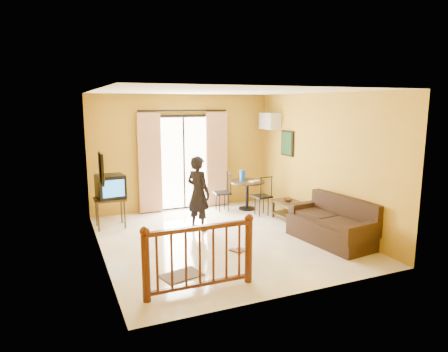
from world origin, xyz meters
name	(u,v)px	position (x,y,z in m)	size (l,w,h in m)	color
ground	(223,239)	(0.00, 0.00, 0.00)	(5.00, 5.00, 0.00)	beige
room_shell	(223,151)	(0.00, 0.00, 1.70)	(5.00, 5.00, 5.00)	white
balcony_door	(184,162)	(0.00, 2.43, 1.19)	(2.25, 0.14, 2.46)	black
tv_table	(110,202)	(-1.90, 1.61, 0.55)	(0.63, 0.53, 0.63)	black
television	(110,186)	(-1.87, 1.60, 0.88)	(0.60, 0.56, 0.49)	black
picture_left	(101,169)	(-2.22, -0.20, 1.55)	(0.05, 0.42, 0.52)	black
dining_table	(247,187)	(1.41, 1.78, 0.56)	(0.85, 0.85, 0.71)	black
water_jug	(242,176)	(1.31, 1.86, 0.84)	(0.14, 0.14, 0.27)	#1249AC
serving_tray	(255,181)	(1.56, 1.68, 0.72)	(0.28, 0.18, 0.02)	beige
dining_chairs	(241,213)	(1.13, 1.52, 0.00)	(1.15, 1.15, 0.95)	black
air_conditioner	(270,121)	(2.09, 1.95, 2.15)	(0.31, 0.60, 0.40)	silver
botanical_print	(287,143)	(2.22, 1.30, 1.65)	(0.05, 0.50, 0.60)	black
coffee_table	(291,209)	(1.85, 0.48, 0.28)	(0.53, 0.95, 0.42)	black
bowl	(287,200)	(1.85, 0.64, 0.45)	(0.21, 0.21, 0.06)	#55321D
sofa	(333,225)	(1.86, -0.98, 0.32)	(1.02, 1.87, 0.85)	black
standing_person	(198,193)	(-0.24, 0.73, 0.77)	(0.56, 0.37, 1.54)	black
stair_balustrade	(200,253)	(-1.15, -1.90, 0.56)	(1.63, 0.13, 1.04)	#471E0F
doormat	(181,275)	(-1.25, -1.32, 0.01)	(0.60, 0.40, 0.02)	#504740
sandals	(240,250)	(0.01, -0.73, 0.01)	(0.34, 0.27, 0.03)	#55321D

